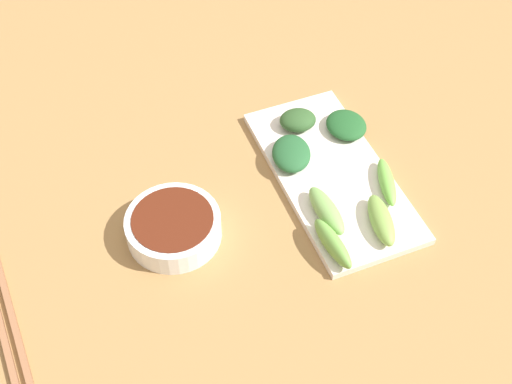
# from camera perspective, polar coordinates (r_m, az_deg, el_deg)

# --- Properties ---
(tabletop) EXTENTS (2.10, 2.10, 0.02)m
(tabletop) POSITION_cam_1_polar(r_m,az_deg,el_deg) (0.97, 0.47, -1.43)
(tabletop) COLOR olive
(tabletop) RESTS_ON ground
(sauce_bowl) EXTENTS (0.13, 0.13, 0.04)m
(sauce_bowl) POSITION_cam_1_polar(r_m,az_deg,el_deg) (0.92, -7.06, -2.92)
(sauce_bowl) COLOR white
(sauce_bowl) RESTS_ON tabletop
(serving_plate) EXTENTS (0.16, 0.33, 0.01)m
(serving_plate) POSITION_cam_1_polar(r_m,az_deg,el_deg) (1.00, 6.50, 1.47)
(serving_plate) COLOR silver
(serving_plate) RESTS_ON tabletop
(broccoli_stalk_0) EXTENTS (0.05, 0.09, 0.02)m
(broccoli_stalk_0) POSITION_cam_1_polar(r_m,az_deg,el_deg) (0.98, 11.10, 0.86)
(broccoli_stalk_0) COLOR #6FB747
(broccoli_stalk_0) RESTS_ON serving_plate
(broccoli_leafy_1) EXTENTS (0.07, 0.06, 0.03)m
(broccoli_leafy_1) POSITION_cam_1_polar(r_m,az_deg,el_deg) (1.05, 3.59, 6.15)
(broccoli_leafy_1) COLOR #2C5026
(broccoli_leafy_1) RESTS_ON serving_plate
(broccoli_stalk_2) EXTENTS (0.03, 0.09, 0.03)m
(broccoli_stalk_2) POSITION_cam_1_polar(r_m,az_deg,el_deg) (0.90, 6.56, -4.38)
(broccoli_stalk_2) COLOR #69A044
(broccoli_stalk_2) RESTS_ON serving_plate
(broccoli_stalk_3) EXTENTS (0.05, 0.09, 0.03)m
(broccoli_stalk_3) POSITION_cam_1_polar(r_m,az_deg,el_deg) (0.93, 10.64, -2.37)
(broccoli_stalk_3) COLOR #78A047
(broccoli_stalk_3) RESTS_ON serving_plate
(broccoli_leafy_4) EXTENTS (0.06, 0.07, 0.02)m
(broccoli_leafy_4) POSITION_cam_1_polar(r_m,az_deg,el_deg) (1.05, 7.71, 5.69)
(broccoli_leafy_4) COLOR #1E5325
(broccoli_leafy_4) RESTS_ON serving_plate
(broccoli_leafy_5) EXTENTS (0.08, 0.09, 0.02)m
(broccoli_leafy_5) POSITION_cam_1_polar(r_m,az_deg,el_deg) (1.00, 3.03, 3.31)
(broccoli_leafy_5) COLOR #22562D
(broccoli_leafy_5) RESTS_ON serving_plate
(broccoli_stalk_6) EXTENTS (0.03, 0.09, 0.03)m
(broccoli_stalk_6) POSITION_cam_1_polar(r_m,az_deg,el_deg) (0.93, 6.03, -1.57)
(broccoli_stalk_6) COLOR #77A955
(broccoli_stalk_6) RESTS_ON serving_plate
(chopsticks) EXTENTS (0.04, 0.23, 0.01)m
(chopsticks) POSITION_cam_1_polar(r_m,az_deg,el_deg) (0.91, -20.48, -10.42)
(chopsticks) COLOR #925F3F
(chopsticks) RESTS_ON tabletop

